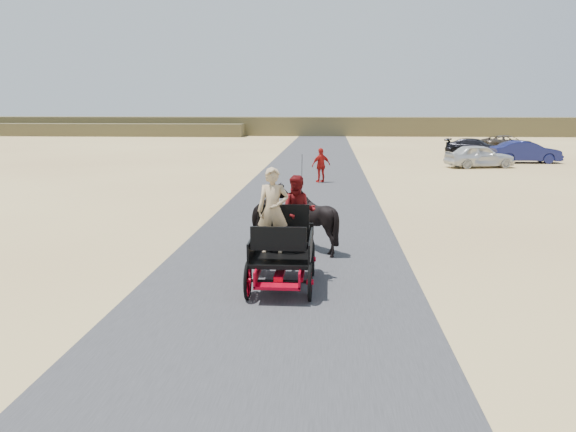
# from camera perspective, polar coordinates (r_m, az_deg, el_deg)

# --- Properties ---
(ground) EXTENTS (140.00, 140.00, 0.00)m
(ground) POSITION_cam_1_polar(r_m,az_deg,el_deg) (14.19, -0.09, -4.29)
(ground) COLOR tan
(road) EXTENTS (6.00, 140.00, 0.01)m
(road) POSITION_cam_1_polar(r_m,az_deg,el_deg) (14.19, -0.09, -4.27)
(road) COLOR #38383A
(road) RESTS_ON ground
(ridge_far) EXTENTS (140.00, 6.00, 2.40)m
(ridge_far) POSITION_cam_1_polar(r_m,az_deg,el_deg) (75.70, 3.54, 9.10)
(ridge_far) COLOR brown
(ridge_far) RESTS_ON ground
(ridge_near) EXTENTS (40.00, 4.00, 1.60)m
(ridge_near) POSITION_cam_1_polar(r_m,az_deg,el_deg) (78.14, -19.33, 8.28)
(ridge_near) COLOR brown
(ridge_near) RESTS_ON ground
(carriage) EXTENTS (1.30, 2.40, 0.72)m
(carriage) POSITION_cam_1_polar(r_m,az_deg,el_deg) (11.97, -0.58, -5.42)
(carriage) COLOR black
(carriage) RESTS_ON ground
(horse_left) EXTENTS (0.91, 2.01, 1.70)m
(horse_left) POSITION_cam_1_polar(r_m,az_deg,el_deg) (14.81, -1.72, -0.27)
(horse_left) COLOR black
(horse_left) RESTS_ON ground
(horse_right) EXTENTS (1.37, 1.54, 1.70)m
(horse_right) POSITION_cam_1_polar(r_m,az_deg,el_deg) (14.74, 2.54, -0.33)
(horse_right) COLOR black
(horse_right) RESTS_ON ground
(driver_man) EXTENTS (0.66, 0.43, 1.80)m
(driver_man) POSITION_cam_1_polar(r_m,az_deg,el_deg) (11.75, -1.54, 0.58)
(driver_man) COLOR tan
(driver_man) RESTS_ON carriage
(passenger_woman) EXTENTS (0.77, 0.60, 1.58)m
(passenger_woman) POSITION_cam_1_polar(r_m,az_deg,el_deg) (12.27, 1.05, 0.50)
(passenger_woman) COLOR #660C0F
(passenger_woman) RESTS_ON carriage
(pedestrian) EXTENTS (1.09, 0.85, 1.73)m
(pedestrian) POSITION_cam_1_polar(r_m,az_deg,el_deg) (28.27, 3.38, 5.16)
(pedestrian) COLOR red
(pedestrian) RESTS_ON ground
(car_a) EXTENTS (4.50, 2.57, 1.44)m
(car_a) POSITION_cam_1_polar(r_m,az_deg,el_deg) (37.22, 18.88, 5.79)
(car_a) COLOR silver
(car_a) RESTS_ON ground
(car_b) EXTENTS (4.55, 1.76, 1.48)m
(car_b) POSITION_cam_1_polar(r_m,az_deg,el_deg) (41.44, 23.00, 6.01)
(car_b) COLOR navy
(car_b) RESTS_ON ground
(car_c) EXTENTS (4.87, 3.42, 1.31)m
(car_c) POSITION_cam_1_polar(r_m,az_deg,el_deg) (46.47, 18.46, 6.67)
(car_c) COLOR black
(car_c) RESTS_ON ground
(car_d) EXTENTS (4.97, 3.00, 1.29)m
(car_d) POSITION_cam_1_polar(r_m,az_deg,el_deg) (52.99, 21.42, 6.94)
(car_d) COLOR brown
(car_d) RESTS_ON ground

